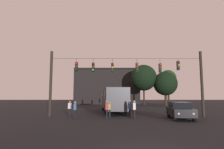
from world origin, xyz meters
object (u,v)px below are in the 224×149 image
object	(u,v)px
pedestrian_crossing_right	(109,109)
tree_behind_building	(168,78)
tree_left_silhouette	(143,78)
tree_right_far	(165,84)
pedestrian_crossing_left	(134,108)
pedestrian_near_bus	(106,108)
pedestrian_crossing_center	(75,109)
pedestrian_trailing	(129,108)
pedestrian_far_side	(69,108)
car_near_right	(180,110)
city_bus	(113,98)

from	to	relation	value
pedestrian_crossing_right	tree_behind_building	distance (m)	33.70
tree_left_silhouette	tree_right_far	xyz separation A→B (m)	(4.81, -0.81, -1.43)
pedestrian_crossing_right	pedestrian_crossing_left	bearing A→B (deg)	-20.67
pedestrian_near_bus	pedestrian_crossing_center	bearing A→B (deg)	170.54
tree_left_silhouette	pedestrian_near_bus	bearing A→B (deg)	-106.30
pedestrian_trailing	tree_left_silhouette	bearing A→B (deg)	77.64
tree_left_silhouette	pedestrian_crossing_right	bearing A→B (deg)	-106.30
pedestrian_crossing_right	pedestrian_near_bus	distance (m)	0.98
pedestrian_crossing_center	pedestrian_far_side	size ratio (longest dim) A/B	1.00
car_near_right	pedestrian_near_bus	world-z (taller)	pedestrian_near_bus
car_near_right	pedestrian_crossing_right	bearing A→B (deg)	170.46
pedestrian_crossing_center	tree_right_far	world-z (taller)	tree_right_far
pedestrian_trailing	pedestrian_far_side	world-z (taller)	pedestrian_trailing
city_bus	pedestrian_near_bus	distance (m)	7.50
pedestrian_crossing_center	pedestrian_far_side	bearing A→B (deg)	115.65
pedestrian_crossing_right	city_bus	bearing A→B (deg)	86.75
pedestrian_crossing_right	pedestrian_near_bus	size ratio (longest dim) A/B	0.93
pedestrian_trailing	tree_right_far	distance (m)	27.54
car_near_right	tree_left_silhouette	xyz separation A→B (m)	(1.21, 27.15, 5.57)
pedestrian_crossing_left	pedestrian_crossing_right	world-z (taller)	pedestrian_crossing_left
city_bus	pedestrian_far_side	world-z (taller)	city_bus
tree_behind_building	tree_right_far	bearing A→B (deg)	-113.31
tree_behind_building	tree_right_far	size ratio (longest dim) A/B	1.13
city_bus	tree_behind_building	size ratio (longest dim) A/B	1.28
car_near_right	tree_right_far	bearing A→B (deg)	77.13
pedestrian_trailing	pedestrian_far_side	size ratio (longest dim) A/B	1.08
tree_right_far	city_bus	bearing A→B (deg)	-122.72
tree_left_silhouette	pedestrian_far_side	bearing A→B (deg)	-115.60
tree_left_silhouette	tree_right_far	size ratio (longest dim) A/B	1.23
car_near_right	tree_left_silhouette	bearing A→B (deg)	87.44
tree_right_far	pedestrian_trailing	bearing A→B (deg)	-112.66
car_near_right	pedestrian_trailing	bearing A→B (deg)	165.09
pedestrian_crossing_left	car_near_right	bearing A→B (deg)	-2.98
pedestrian_trailing	pedestrian_far_side	xyz separation A→B (m)	(-6.12, 1.32, -0.08)
pedestrian_far_side	tree_left_silhouette	bearing A→B (deg)	64.40
car_near_right	pedestrian_crossing_center	bearing A→B (deg)	176.21
city_bus	tree_right_far	xyz separation A→B (m)	(12.06, 18.78, 3.07)
tree_behind_building	pedestrian_near_bus	bearing A→B (deg)	-115.49
pedestrian_crossing_center	pedestrian_crossing_right	size ratio (longest dim) A/B	1.02
pedestrian_crossing_center	tree_right_far	size ratio (longest dim) A/B	0.21
city_bus	car_near_right	xyz separation A→B (m)	(6.05, -7.56, -1.07)
tree_left_silhouette	pedestrian_crossing_center	bearing A→B (deg)	-112.37
pedestrian_crossing_right	tree_right_far	world-z (taller)	tree_right_far
tree_behind_building	tree_right_far	distance (m)	5.32
pedestrian_near_bus	tree_right_far	xyz separation A→B (m)	(12.71, 26.20, 3.98)
pedestrian_crossing_left	pedestrian_crossing_right	distance (m)	2.45
car_near_right	pedestrian_crossing_center	size ratio (longest dim) A/B	2.84
pedestrian_trailing	pedestrian_crossing_left	bearing A→B (deg)	-70.25
pedestrian_crossing_right	tree_behind_building	xyz separation A→B (m)	(14.44, 29.91, 5.70)
pedestrian_far_side	tree_right_far	distance (m)	29.33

